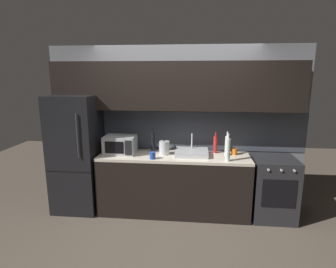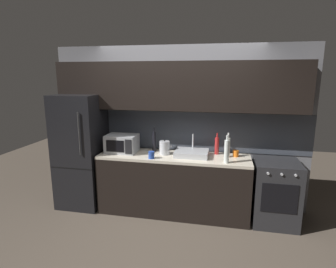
% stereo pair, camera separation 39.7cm
% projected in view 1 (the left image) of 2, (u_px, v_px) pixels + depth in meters
% --- Properties ---
extents(ground_plane, '(10.00, 10.00, 0.00)m').
position_uv_depth(ground_plane, '(167.00, 247.00, 3.35)').
color(ground_plane, '#4C4238').
extents(back_wall, '(3.96, 0.44, 2.50)m').
position_uv_depth(back_wall, '(176.00, 109.00, 4.19)').
color(back_wall, slate).
rests_on(back_wall, ground).
extents(counter_run, '(2.22, 0.60, 0.90)m').
position_uv_depth(counter_run, '(174.00, 184.00, 4.13)').
color(counter_run, black).
rests_on(counter_run, ground).
extents(refrigerator, '(0.68, 0.69, 1.77)m').
position_uv_depth(refrigerator, '(77.00, 153.00, 4.19)').
color(refrigerator, black).
rests_on(refrigerator, ground).
extents(oven_range, '(0.60, 0.62, 0.90)m').
position_uv_depth(oven_range, '(273.00, 188.00, 3.99)').
color(oven_range, '#232326').
rests_on(oven_range, ground).
extents(microwave, '(0.46, 0.35, 0.27)m').
position_uv_depth(microwave, '(120.00, 145.00, 4.11)').
color(microwave, '#A8AAAF').
rests_on(microwave, counter_run).
extents(sink_basin, '(0.48, 0.38, 0.30)m').
position_uv_depth(sink_basin, '(192.00, 152.00, 4.03)').
color(sink_basin, '#ADAFB5').
rests_on(sink_basin, counter_run).
extents(kettle, '(0.19, 0.15, 0.22)m').
position_uv_depth(kettle, '(164.00, 148.00, 4.06)').
color(kettle, '#B7BABF').
rests_on(kettle, counter_run).
extents(wine_bottle_clear, '(0.07, 0.07, 0.38)m').
position_uv_depth(wine_bottle_clear, '(228.00, 150.00, 3.73)').
color(wine_bottle_clear, silver).
rests_on(wine_bottle_clear, counter_run).
extents(wine_bottle_white, '(0.06, 0.06, 0.35)m').
position_uv_depth(wine_bottle_white, '(227.00, 145.00, 4.01)').
color(wine_bottle_white, silver).
rests_on(wine_bottle_white, counter_run).
extents(wine_bottle_dark, '(0.06, 0.06, 0.37)m').
position_uv_depth(wine_bottle_dark, '(153.00, 142.00, 4.19)').
color(wine_bottle_dark, black).
rests_on(wine_bottle_dark, counter_run).
extents(wine_bottle_red, '(0.06, 0.06, 0.32)m').
position_uv_depth(wine_bottle_red, '(215.00, 144.00, 4.14)').
color(wine_bottle_red, '#A82323').
rests_on(wine_bottle_red, counter_run).
extents(mug_blue, '(0.08, 0.08, 0.10)m').
position_uv_depth(mug_blue, '(153.00, 155.00, 3.85)').
color(mug_blue, '#234299').
rests_on(mug_blue, counter_run).
extents(mug_orange, '(0.08, 0.08, 0.09)m').
position_uv_depth(mug_orange, '(234.00, 152.00, 4.06)').
color(mug_orange, orange).
rests_on(mug_orange, counter_run).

